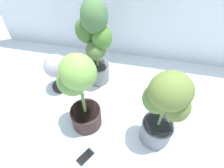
{
  "coord_description": "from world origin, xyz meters",
  "views": [
    {
      "loc": [
        0.06,
        -0.91,
        1.54
      ],
      "look_at": [
        -0.13,
        0.06,
        0.37
      ],
      "focal_mm": 31.52,
      "sensor_mm": 36.0,
      "label": 1
    }
  ],
  "objects_px": {
    "potted_plant_front_left": "(80,93)",
    "cell_phone": "(85,157)",
    "potted_plant_back_left": "(95,41)",
    "potted_plant_front_right": "(164,108)",
    "floor_fan": "(56,68)"
  },
  "relations": [
    {
      "from": "potted_plant_back_left",
      "to": "potted_plant_front_left",
      "type": "relative_size",
      "value": 1.14
    },
    {
      "from": "cell_phone",
      "to": "potted_plant_front_right",
      "type": "bearing_deg",
      "value": -119.42
    },
    {
      "from": "potted_plant_front_right",
      "to": "cell_phone",
      "type": "xyz_separation_m",
      "value": [
        -0.52,
        -0.28,
        -0.42
      ]
    },
    {
      "from": "potted_plant_front_left",
      "to": "cell_phone",
      "type": "relative_size",
      "value": 4.82
    },
    {
      "from": "potted_plant_back_left",
      "to": "potted_plant_front_left",
      "type": "bearing_deg",
      "value": -88.93
    },
    {
      "from": "potted_plant_front_left",
      "to": "potted_plant_back_left",
      "type": "bearing_deg",
      "value": 91.07
    },
    {
      "from": "cell_phone",
      "to": "floor_fan",
      "type": "height_order",
      "value": "floor_fan"
    },
    {
      "from": "potted_plant_front_left",
      "to": "floor_fan",
      "type": "xyz_separation_m",
      "value": [
        -0.35,
        0.34,
        -0.15
      ]
    },
    {
      "from": "potted_plant_back_left",
      "to": "potted_plant_front_left",
      "type": "distance_m",
      "value": 0.51
    },
    {
      "from": "potted_plant_back_left",
      "to": "potted_plant_front_left",
      "type": "height_order",
      "value": "potted_plant_back_left"
    },
    {
      "from": "potted_plant_front_left",
      "to": "floor_fan",
      "type": "bearing_deg",
      "value": 136.32
    },
    {
      "from": "potted_plant_front_left",
      "to": "potted_plant_front_right",
      "type": "bearing_deg",
      "value": -1.93
    },
    {
      "from": "potted_plant_back_left",
      "to": "potted_plant_front_right",
      "type": "distance_m",
      "value": 0.81
    },
    {
      "from": "potted_plant_back_left",
      "to": "floor_fan",
      "type": "height_order",
      "value": "potted_plant_back_left"
    },
    {
      "from": "potted_plant_front_left",
      "to": "cell_phone",
      "type": "xyz_separation_m",
      "value": [
        0.09,
        -0.3,
        -0.41
      ]
    }
  ]
}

